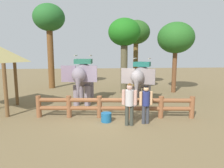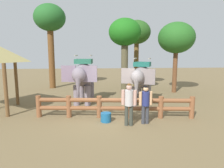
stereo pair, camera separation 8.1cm
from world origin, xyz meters
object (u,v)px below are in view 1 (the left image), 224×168
(elephant_center, at_px, (141,78))
(tourist_woman_in_black, at_px, (129,101))
(tourist_man_in_blue, at_px, (146,102))
(tree_back_center, at_px, (136,34))
(elephant_near_left, at_px, (83,76))
(log_fence, at_px, (115,105))
(tree_deep_back, at_px, (176,38))
(feed_bucket, at_px, (106,117))
(tree_far_left, at_px, (49,21))
(tree_far_right, at_px, (124,35))

(elephant_center, height_order, tourist_woman_in_black, elephant_center)
(tourist_man_in_blue, bearing_deg, tree_back_center, 81.08)
(elephant_near_left, bearing_deg, tree_back_center, 52.90)
(elephant_near_left, xyz_separation_m, tourist_man_in_blue, (2.88, -3.98, -0.68))
(log_fence, relative_size, tourist_woman_in_black, 4.11)
(tree_deep_back, height_order, feed_bucket, tree_deep_back)
(tourist_man_in_blue, height_order, tree_back_center, tree_back_center)
(tourist_woman_in_black, xyz_separation_m, tourist_man_in_blue, (0.75, 0.17, -0.08))
(tourist_woman_in_black, distance_m, feed_bucket, 1.39)
(tree_deep_back, bearing_deg, elephant_near_left, -157.39)
(tourist_woman_in_black, relative_size, tree_far_left, 0.26)
(log_fence, xyz_separation_m, tree_far_right, (1.32, 5.94, 3.75))
(elephant_near_left, height_order, tree_far_left, tree_far_left)
(log_fence, distance_m, elephant_center, 3.21)
(elephant_center, bearing_deg, tree_far_left, 136.13)
(elephant_near_left, relative_size, tree_deep_back, 0.65)
(feed_bucket, bearing_deg, tourist_man_in_blue, -12.82)
(feed_bucket, bearing_deg, tree_back_center, 71.05)
(elephant_near_left, height_order, feed_bucket, elephant_near_left)
(log_fence, height_order, tourist_woman_in_black, tourist_woman_in_black)
(tourist_woman_in_black, height_order, tourist_man_in_blue, tourist_woman_in_black)
(tree_far_left, relative_size, tree_far_right, 1.27)
(tourist_woman_in_black, distance_m, tree_far_left, 11.99)
(tree_back_center, height_order, feed_bucket, tree_back_center)
(elephant_center, relative_size, tree_far_left, 0.46)
(log_fence, bearing_deg, tourist_man_in_blue, -37.30)
(elephant_center, bearing_deg, tree_deep_back, 45.25)
(elephant_near_left, distance_m, tree_far_left, 7.56)
(tourist_man_in_blue, relative_size, feed_bucket, 3.57)
(elephant_center, bearing_deg, tree_far_right, 98.53)
(tourist_woman_in_black, relative_size, tree_deep_back, 0.34)
(log_fence, distance_m, tourist_woman_in_black, 1.31)
(feed_bucket, bearing_deg, elephant_center, 53.03)
(tree_deep_back, bearing_deg, elephant_center, -134.75)
(log_fence, distance_m, tree_back_center, 10.16)
(elephant_near_left, height_order, tree_back_center, tree_back_center)
(tourist_man_in_blue, bearing_deg, feed_bucket, 167.18)
(elephant_near_left, height_order, tourist_man_in_blue, elephant_near_left)
(tourist_woman_in_black, bearing_deg, tree_back_center, 77.08)
(elephant_near_left, bearing_deg, feed_bucket, -71.87)
(tourist_man_in_blue, height_order, feed_bucket, tourist_man_in_blue)
(elephant_center, relative_size, tree_back_center, 0.56)
(tourist_woman_in_black, distance_m, tree_back_center, 10.88)
(elephant_near_left, relative_size, tourist_woman_in_black, 1.90)
(tourist_woman_in_black, height_order, tree_back_center, tree_back_center)
(elephant_center, distance_m, tree_far_left, 9.87)
(tree_back_center, xyz_separation_m, feed_bucket, (-3.24, -9.44, -4.49))
(elephant_center, height_order, tree_far_left, tree_far_left)
(tree_far_left, bearing_deg, tree_back_center, 1.52)
(elephant_center, bearing_deg, tourist_woman_in_black, -110.41)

